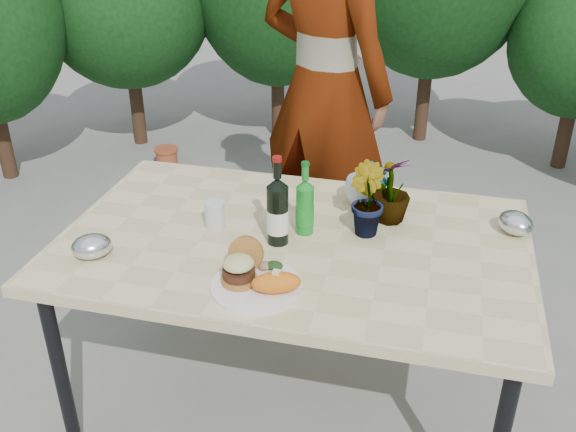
% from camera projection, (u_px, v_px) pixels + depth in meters
% --- Properties ---
extents(ground, '(80.00, 80.00, 0.00)m').
position_uv_depth(ground, '(293.00, 400.00, 2.57)').
color(ground, slate).
rests_on(ground, ground).
extents(patio_table, '(1.60, 1.00, 0.75)m').
position_uv_depth(patio_table, '(294.00, 253.00, 2.24)').
color(patio_table, beige).
rests_on(patio_table, ground).
extents(shrub_hedge, '(6.97, 5.13, 2.39)m').
position_uv_depth(shrub_hedge, '(405.00, 15.00, 3.39)').
color(shrub_hedge, '#382316').
rests_on(shrub_hedge, ground).
extents(dinner_plate, '(0.28, 0.28, 0.01)m').
position_uv_depth(dinner_plate, '(257.00, 286.00, 1.94)').
color(dinner_plate, white).
rests_on(dinner_plate, patio_table).
extents(burger_stack, '(0.11, 0.16, 0.11)m').
position_uv_depth(burger_stack, '(241.00, 266.00, 1.95)').
color(burger_stack, '#B7722D').
rests_on(burger_stack, dinner_plate).
extents(sweet_potato, '(0.17, 0.12, 0.06)m').
position_uv_depth(sweet_potato, '(276.00, 283.00, 1.89)').
color(sweet_potato, orange).
rests_on(sweet_potato, dinner_plate).
extents(grilled_veg, '(0.08, 0.05, 0.03)m').
position_uv_depth(grilled_veg, '(270.00, 265.00, 2.01)').
color(grilled_veg, olive).
rests_on(grilled_veg, dinner_plate).
extents(wine_bottle, '(0.08, 0.08, 0.32)m').
position_uv_depth(wine_bottle, '(278.00, 212.00, 2.14)').
color(wine_bottle, black).
rests_on(wine_bottle, patio_table).
extents(sparkling_water, '(0.06, 0.06, 0.27)m').
position_uv_depth(sparkling_water, '(305.00, 207.00, 2.20)').
color(sparkling_water, '#178321').
rests_on(sparkling_water, patio_table).
extents(plastic_cup, '(0.07, 0.07, 0.09)m').
position_uv_depth(plastic_cup, '(215.00, 214.00, 2.27)').
color(plastic_cup, silver).
rests_on(plastic_cup, patio_table).
extents(seedling_left, '(0.12, 0.13, 0.20)m').
position_uv_depth(seedling_left, '(377.00, 189.00, 2.32)').
color(seedling_left, '#27591E').
rests_on(seedling_left, patio_table).
extents(seedling_mid, '(0.18, 0.18, 0.25)m').
position_uv_depth(seedling_mid, '(366.00, 200.00, 2.19)').
color(seedling_mid, '#1F551D').
rests_on(seedling_mid, patio_table).
extents(seedling_right, '(0.19, 0.19, 0.24)m').
position_uv_depth(seedling_right, '(392.00, 190.00, 2.27)').
color(seedling_right, '#2E5E20').
rests_on(seedling_right, patio_table).
extents(blue_bowl, '(0.18, 0.18, 0.11)m').
position_uv_depth(blue_bowl, '(363.00, 191.00, 2.41)').
color(blue_bowl, silver).
rests_on(blue_bowl, patio_table).
extents(foil_packet_left, '(0.17, 0.16, 0.08)m').
position_uv_depth(foil_packet_left, '(92.00, 246.00, 2.09)').
color(foil_packet_left, silver).
rests_on(foil_packet_left, patio_table).
extents(foil_packet_right, '(0.17, 0.17, 0.08)m').
position_uv_depth(foil_packet_right, '(515.00, 223.00, 2.23)').
color(foil_packet_right, silver).
rests_on(foil_packet_right, patio_table).
extents(person, '(0.84, 0.72, 1.95)m').
position_uv_depth(person, '(324.00, 87.00, 3.00)').
color(person, '#906548').
rests_on(person, ground).
extents(terracotta_pot, '(0.17, 0.17, 0.14)m').
position_uv_depth(terracotta_pot, '(167.00, 157.00, 4.56)').
color(terracotta_pot, '#A3492A').
rests_on(terracotta_pot, ground).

